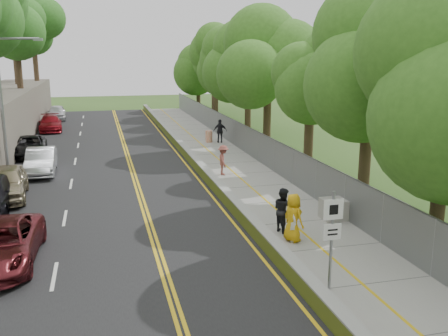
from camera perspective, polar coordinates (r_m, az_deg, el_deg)
name	(u,v)px	position (r m, az deg, el deg)	size (l,w,h in m)	color
ground	(265,256)	(18.22, 4.70, -9.95)	(140.00, 140.00, 0.00)	#33511E
road	(104,170)	(31.65, -13.58, -0.24)	(11.20, 66.00, 0.04)	black
sidewalk	(228,163)	(32.66, 0.49, 0.55)	(4.20, 66.00, 0.05)	gray
jersey_barrier	(194,161)	(32.11, -3.49, 0.81)	(0.42, 66.00, 0.60)	#B5DC29
chainlink_fence	(259,147)	(33.04, 4.02, 2.39)	(0.04, 66.00, 2.00)	slate
trees_fenceside	(295,54)	(33.28, 8.13, 12.76)	(7.00, 66.00, 14.00)	#3F7823
streetlight	(6,98)	(30.35, -23.69, 7.32)	(2.52, 0.22, 8.00)	gray
signpost	(332,230)	(15.30, 12.26, -6.91)	(0.62, 0.09, 3.10)	gray
construction_barrel	(209,136)	(40.21, -1.74, 3.64)	(0.57, 0.57, 0.93)	#D5460F
concrete_block	(337,209)	(22.25, 12.78, -4.58)	(1.32, 0.99, 0.88)	gray
car_2	(0,244)	(18.73, -24.21, -7.94)	(2.41, 5.24, 1.46)	maroon
car_4	(6,183)	(26.75, -23.70, -1.56)	(1.94, 4.81, 1.64)	gray
car_5	(41,161)	(31.61, -20.19, 0.75)	(1.60, 4.60, 1.52)	silver
car_6	(30,146)	(37.34, -21.31, 2.34)	(2.28, 4.94, 1.37)	black
car_7	(50,123)	(48.64, -19.23, 4.84)	(1.97, 4.86, 1.41)	maroon
car_8	(57,113)	(56.60, -18.58, 6.03)	(1.84, 4.57, 1.56)	silver
painter_0	(293,218)	(19.23, 7.91, -5.63)	(0.92, 0.60, 1.88)	gold
painter_1	(293,220)	(19.25, 7.90, -5.86)	(0.62, 0.41, 1.71)	white
painter_2	(283,210)	(20.19, 6.76, -4.78)	(0.88, 0.69, 1.81)	black
painter_3	(223,160)	(29.31, -0.09, 0.91)	(1.14, 0.66, 1.77)	#934840
person_far	(220,131)	(39.86, -0.44, 4.24)	(1.09, 0.45, 1.86)	black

